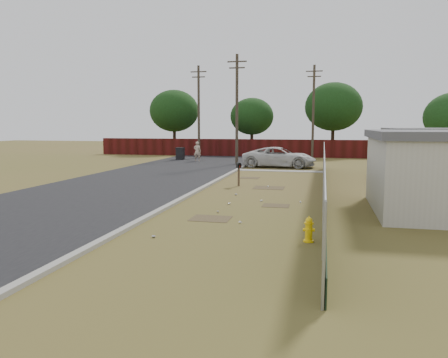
% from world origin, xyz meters
% --- Properties ---
extents(ground, '(120.00, 120.00, 0.00)m').
position_xyz_m(ground, '(0.00, 0.00, 0.00)').
color(ground, brown).
rests_on(ground, ground).
extents(street, '(15.10, 60.00, 0.12)m').
position_xyz_m(street, '(-6.76, 8.05, 0.02)').
color(street, black).
rests_on(street, ground).
extents(chainlink_fence, '(0.10, 27.06, 2.02)m').
position_xyz_m(chainlink_fence, '(3.12, 1.03, 0.80)').
color(chainlink_fence, '#92949A').
rests_on(chainlink_fence, ground).
extents(privacy_fence, '(30.00, 0.12, 1.80)m').
position_xyz_m(privacy_fence, '(-6.00, 25.00, 0.90)').
color(privacy_fence, '#4A100F').
rests_on(privacy_fence, ground).
extents(utility_poles, '(12.60, 8.24, 9.00)m').
position_xyz_m(utility_poles, '(-3.67, 20.67, 4.69)').
color(utility_poles, '#443A2D').
rests_on(utility_poles, ground).
extents(horizon_trees, '(33.32, 31.94, 7.78)m').
position_xyz_m(horizon_trees, '(0.84, 23.56, 4.63)').
color(horizon_trees, '#312216').
rests_on(horizon_trees, ground).
extents(fire_hydrant, '(0.34, 0.34, 0.75)m').
position_xyz_m(fire_hydrant, '(2.70, -7.36, 0.35)').
color(fire_hydrant, yellow).
rests_on(fire_hydrant, ground).
extents(mailbox, '(0.37, 0.55, 1.29)m').
position_xyz_m(mailbox, '(-1.38, 3.30, 1.02)').
color(mailbox, brown).
rests_on(mailbox, ground).
extents(pickup_truck, '(5.76, 2.86, 1.57)m').
position_xyz_m(pickup_truck, '(-0.28, 14.36, 0.78)').
color(pickup_truck, silver).
rests_on(pickup_truck, ground).
extents(pedestrian, '(0.68, 0.46, 1.80)m').
position_xyz_m(pedestrian, '(-8.03, 18.06, 0.90)').
color(pedestrian, '#C9AE93').
rests_on(pedestrian, ground).
extents(trash_bin, '(0.76, 0.83, 1.15)m').
position_xyz_m(trash_bin, '(-10.13, 19.50, 0.59)').
color(trash_bin, black).
rests_on(trash_bin, ground).
extents(scattered_litter, '(4.03, 11.26, 0.07)m').
position_xyz_m(scattered_litter, '(-0.13, -2.29, 0.04)').
color(scattered_litter, white).
rests_on(scattered_litter, ground).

